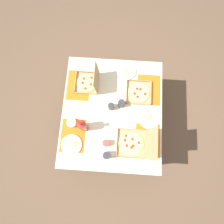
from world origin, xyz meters
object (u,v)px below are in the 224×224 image
pizza_box_edge_far (135,144)px  pizza_box_center (139,93)px  plate_middle (149,118)px  condiment_bowl (72,123)px  plate_near_right (126,71)px  cup_red (111,107)px  cup_clear_right (107,155)px  plate_near_left (72,145)px  cup_clear_left (121,104)px  cup_dark (106,143)px  soda_bottle (83,126)px  pizza_box_corner_right (89,82)px

pizza_box_edge_far → pizza_box_center: size_ratio=1.28×
plate_middle → condiment_bowl: condiment_bowl is taller
pizza_box_center → plate_near_right: pizza_box_center is taller
cup_red → cup_clear_right: size_ratio=0.93×
plate_near_right → cup_clear_right: bearing=-9.1°
plate_near_left → cup_clear_right: bearing=77.3°
pizza_box_edge_far → cup_clear_left: 0.45m
cup_dark → condiment_bowl: bearing=-116.5°
plate_middle → cup_clear_right: cup_clear_right is taller
cup_red → cup_clear_right: bearing=-1.4°
cup_red → condiment_bowl: cup_red is taller
plate_near_left → soda_bottle: soda_bottle is taller
pizza_box_edge_far → condiment_bowl: (-0.18, -0.69, -0.03)m
plate_near_right → cup_clear_left: size_ratio=2.37×
plate_near_left → cup_dark: cup_dark is taller
cup_red → condiment_bowl: (0.20, -0.41, -0.02)m
cup_red → condiment_bowl: size_ratio=0.91×
plate_near_right → cup_red: 0.47m
pizza_box_corner_right → plate_middle: (0.37, 0.69, -0.04)m
soda_bottle → cup_clear_left: size_ratio=3.27×
plate_near_left → pizza_box_corner_right: bearing=170.1°
pizza_box_edge_far → pizza_box_corner_right: 0.84m
cup_clear_right → plate_near_left: bearing=-102.7°
cup_red → soda_bottle: bearing=-48.9°
cup_red → cup_dark: 0.40m
plate_middle → plate_near_right: bearing=-152.9°
plate_near_right → cup_clear_right: cup_clear_right is taller
pizza_box_corner_right → plate_near_left: (0.70, -0.12, -0.04)m
plate_near_right → cup_clear_left: cup_clear_left is taller
plate_middle → plate_near_left: bearing=-67.5°
plate_middle → cup_clear_left: 0.34m
pizza_box_center → cup_clear_right: (0.71, -0.31, 0.04)m
plate_near_right → soda_bottle: (0.68, -0.41, 0.12)m
soda_bottle → cup_clear_right: soda_bottle is taller
pizza_box_corner_right → condiment_bowl: bearing=-17.2°
condiment_bowl → cup_dark: bearing=63.5°
pizza_box_edge_far → soda_bottle: bearing=-104.3°
plate_near_right → cup_dark: cup_dark is taller
plate_near_right → pizza_box_corner_right: bearing=-66.5°
plate_near_left → cup_clear_left: size_ratio=2.21×
soda_bottle → condiment_bowl: soda_bottle is taller
pizza_box_edge_far → pizza_box_center: pizza_box_edge_far is taller
cup_red → plate_near_right: bearing=162.4°
cup_clear_left → plate_near_left: bearing=-46.6°
pizza_box_edge_far → cup_red: (-0.38, -0.27, -0.01)m
plate_middle → condiment_bowl: size_ratio=2.33×
soda_bottle → cup_red: 0.37m
plate_near_right → plate_middle: (0.54, 0.28, 0.00)m
pizza_box_center → cup_red: cup_red is taller
cup_clear_left → condiment_bowl: (0.24, -0.52, -0.02)m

